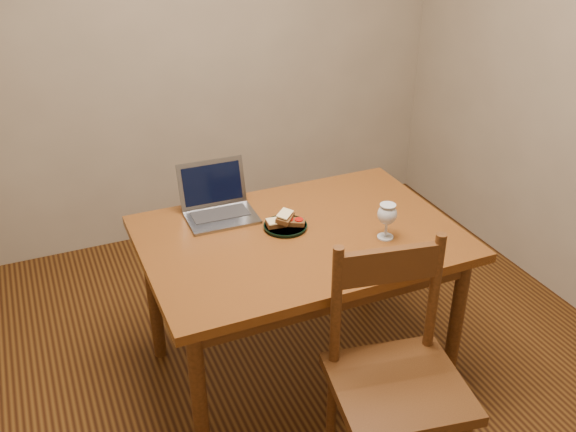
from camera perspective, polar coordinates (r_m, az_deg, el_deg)
name	(u,v)px	position (r m, az deg, el deg)	size (l,w,h in m)	color
floor	(298,384)	(3.05, 0.90, -14.72)	(3.20, 3.20, 0.02)	black
back_wall	(183,24)	(3.82, -9.33, 16.48)	(3.20, 0.02, 2.60)	gray
table	(300,252)	(2.71, 1.06, -3.18)	(1.30, 0.90, 0.74)	#441D0B
chair	(397,369)	(2.35, 9.67, -13.27)	(0.53, 0.51, 0.49)	#351D0B
plate	(285,226)	(2.71, -0.23, -0.93)	(0.19, 0.19, 0.02)	black
sandwich_cheese	(278,222)	(2.69, -0.91, -0.55)	(0.09, 0.06, 0.03)	#381E0C
sandwich_tomato	(294,221)	(2.70, 0.53, -0.46)	(0.09, 0.05, 0.03)	#381E0C
sandwich_top	(285,217)	(2.69, -0.27, -0.07)	(0.10, 0.06, 0.03)	#381E0C
milk_glass	(387,221)	(2.63, 8.76, -0.45)	(0.08, 0.08, 0.16)	white
laptop	(217,201)	(2.82, -6.32, 1.32)	(0.30, 0.28, 0.22)	slate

